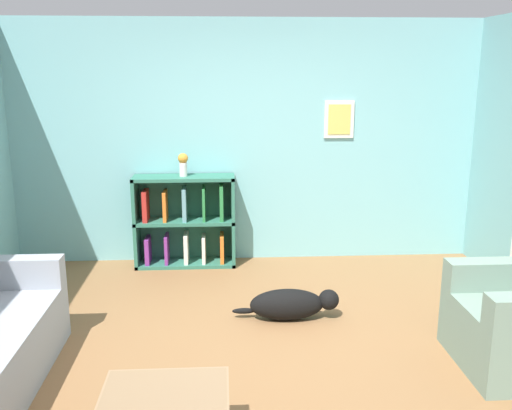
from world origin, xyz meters
name	(u,v)px	position (x,y,z in m)	size (l,w,h in m)	color
ground_plane	(259,352)	(0.00, 0.00, 0.00)	(14.00, 14.00, 0.00)	brown
wall_back	(246,142)	(0.00, 2.25, 1.30)	(5.60, 0.13, 2.60)	#7AB7BC
bookshelf	(185,222)	(-0.67, 2.04, 0.48)	(1.07, 0.33, 0.98)	#2D6B56
dog	(291,304)	(0.31, 0.57, 0.14)	(0.91, 0.24, 0.27)	black
vase	(183,163)	(-0.67, 2.01, 1.12)	(0.11, 0.11, 0.24)	silver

